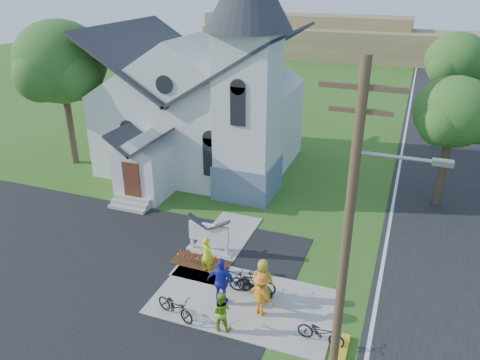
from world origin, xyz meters
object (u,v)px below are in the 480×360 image
at_px(cyclist_1, 221,311).
at_px(bike_3, 256,285).
at_px(cyclist_0, 207,255).
at_px(bike_4, 321,332).
at_px(cyclist_4, 263,280).
at_px(bike_1, 233,278).
at_px(utility_pole, 351,223).
at_px(church_sign, 209,233).
at_px(cyclist_2, 222,282).
at_px(bike_2, 252,282).
at_px(bike_0, 175,306).
at_px(cyclist_3, 261,294).

relative_size(cyclist_1, bike_3, 1.00).
relative_size(cyclist_0, bike_4, 1.01).
xyz_separation_m(cyclist_0, cyclist_4, (2.75, -0.88, 0.04)).
relative_size(bike_1, bike_3, 0.99).
bearing_deg(utility_pole, church_sign, 144.40).
relative_size(utility_pole, cyclist_2, 5.06).
height_order(cyclist_1, bike_1, cyclist_1).
xyz_separation_m(cyclist_0, bike_2, (2.27, -0.66, -0.34)).
height_order(church_sign, cyclist_4, cyclist_4).
bearing_deg(cyclist_2, utility_pole, 158.70).
bearing_deg(cyclist_4, bike_0, 32.32).
relative_size(church_sign, cyclist_1, 1.41).
relative_size(utility_pole, bike_0, 5.60).
height_order(church_sign, bike_0, church_sign).
xyz_separation_m(church_sign, cyclist_2, (1.91, -3.07, 0.01)).
bearing_deg(cyclist_0, utility_pole, 164.46).
height_order(church_sign, cyclist_0, cyclist_0).
distance_m(cyclist_3, cyclist_4, 0.84).
bearing_deg(church_sign, cyclist_2, -58.11).
bearing_deg(cyclist_1, cyclist_4, -120.60).
bearing_deg(bike_1, utility_pole, -115.27).
relative_size(cyclist_4, bike_4, 1.06).
bearing_deg(bike_2, cyclist_4, -121.43).
bearing_deg(bike_4, church_sign, 63.11).
height_order(cyclist_0, cyclist_1, cyclist_0).
height_order(church_sign, cyclist_3, cyclist_3).
xyz_separation_m(church_sign, bike_4, (5.90, -3.81, -0.54)).
distance_m(cyclist_4, bike_4, 3.04).
xyz_separation_m(bike_1, cyclist_4, (1.31, -0.23, 0.42)).
distance_m(cyclist_2, cyclist_4, 1.59).
xyz_separation_m(bike_0, cyclist_2, (1.30, 1.33, 0.52)).
bearing_deg(church_sign, bike_1, -46.22).
xyz_separation_m(cyclist_2, cyclist_3, (1.60, -0.04, -0.11)).
distance_m(utility_pole, cyclist_3, 5.65).
xyz_separation_m(bike_0, bike_4, (5.29, 0.59, -0.03)).
xyz_separation_m(cyclist_2, bike_3, (1.05, 0.92, -0.52)).
relative_size(bike_1, cyclist_4, 0.87).
bearing_deg(utility_pole, cyclist_4, 143.73).
height_order(bike_0, bike_4, bike_0).
xyz_separation_m(cyclist_0, bike_0, (0.07, -2.98, -0.37)).
height_order(bike_1, bike_2, bike_2).
relative_size(bike_0, bike_4, 1.07).
height_order(cyclist_0, bike_4, cyclist_0).
bearing_deg(cyclist_1, cyclist_2, -76.91).
xyz_separation_m(church_sign, bike_3, (2.97, -2.15, -0.51)).
height_order(cyclist_3, bike_3, cyclist_3).
bearing_deg(cyclist_1, church_sign, -69.38).
bearing_deg(cyclist_4, cyclist_0, -23.42).
bearing_deg(church_sign, cyclist_3, -41.59).
height_order(church_sign, bike_4, church_sign).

